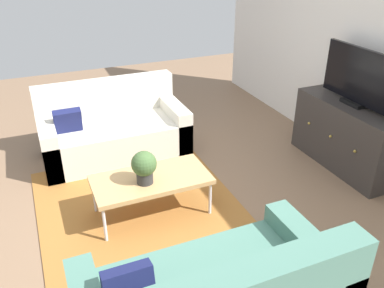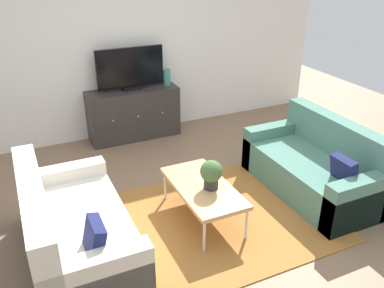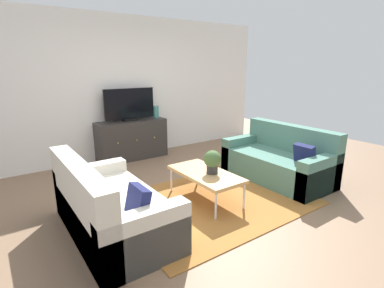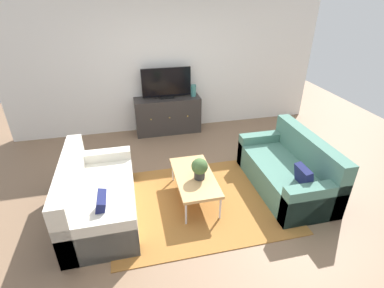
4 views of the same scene
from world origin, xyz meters
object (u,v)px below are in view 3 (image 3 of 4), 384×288
(couch_left_side, at_px, (107,210))
(couch_right_side, at_px, (280,161))
(flat_screen_tv, at_px, (130,105))
(glass_vase, at_px, (156,112))
(coffee_table, at_px, (205,175))
(tv_console, at_px, (132,140))
(potted_plant, at_px, (212,161))

(couch_left_side, xyz_separation_m, couch_right_side, (2.87, 0.00, 0.00))
(flat_screen_tv, relative_size, glass_vase, 4.15)
(couch_left_side, xyz_separation_m, coffee_table, (1.38, 0.05, 0.09))
(couch_left_side, height_order, tv_console, couch_left_side)
(coffee_table, bearing_deg, glass_vase, 77.06)
(tv_console, xyz_separation_m, flat_screen_tv, (0.00, 0.02, 0.68))
(couch_right_side, relative_size, glass_vase, 7.06)
(couch_right_side, distance_m, glass_vase, 2.63)
(coffee_table, xyz_separation_m, tv_console, (-0.02, 2.32, 0.01))
(couch_left_side, height_order, couch_right_side, same)
(glass_vase, bearing_deg, coffee_table, -102.94)
(coffee_table, xyz_separation_m, potted_plant, (0.06, -0.07, 0.20))
(coffee_table, relative_size, potted_plant, 3.48)
(couch_right_side, height_order, coffee_table, couch_right_side)
(tv_console, bearing_deg, couch_left_side, -119.86)
(couch_right_side, xyz_separation_m, flat_screen_tv, (-1.51, 2.39, 0.78))
(coffee_table, bearing_deg, couch_right_side, -2.03)
(couch_left_side, relative_size, tv_console, 1.25)
(couch_left_side, height_order, flat_screen_tv, flat_screen_tv)
(potted_plant, bearing_deg, tv_console, 91.85)
(tv_console, xyz_separation_m, glass_vase, (0.55, 0.00, 0.50))
(couch_right_side, bearing_deg, couch_left_side, 180.00)
(couch_right_side, bearing_deg, potted_plant, -179.23)
(tv_console, relative_size, glass_vase, 5.64)
(coffee_table, bearing_deg, flat_screen_tv, 90.48)
(glass_vase, bearing_deg, couch_right_side, -68.00)
(couch_right_side, height_order, flat_screen_tv, flat_screen_tv)
(coffee_table, relative_size, glass_vase, 4.55)
(coffee_table, height_order, flat_screen_tv, flat_screen_tv)
(couch_right_side, bearing_deg, coffee_table, 177.97)
(couch_left_side, bearing_deg, potted_plant, -0.77)
(flat_screen_tv, bearing_deg, couch_left_side, -119.65)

